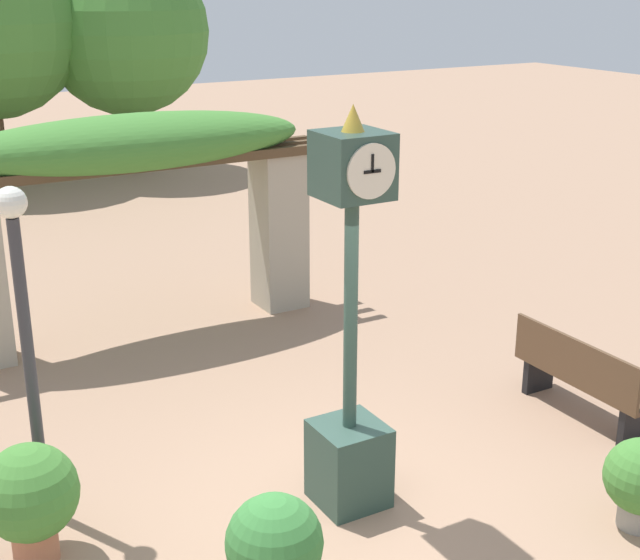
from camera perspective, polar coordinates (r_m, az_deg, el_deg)
name	(u,v)px	position (r m, az deg, el deg)	size (l,w,h in m)	color
ground_plane	(335,517)	(7.80, 1.00, -14.91)	(60.00, 60.00, 0.00)	#9E7A60
pedestal_clock	(350,354)	(7.35, 1.95, -4.75)	(0.57, 0.57, 3.43)	#2D473D
pergola	(134,176)	(11.12, -11.79, 6.55)	(5.13, 1.21, 2.78)	#A89E89
potted_plant_near_right	(274,549)	(6.61, -2.93, -16.84)	(0.71, 0.71, 0.90)	gray
potted_plant_far_left	(30,497)	(7.35, -18.08, -13.04)	(0.76, 0.76, 0.99)	#B26B4C
park_bench	(581,378)	(9.55, 16.38, -6.01)	(0.42, 1.67, 0.89)	brown
lamp_post	(23,312)	(7.40, -18.46, -1.96)	(0.25, 0.25, 2.84)	#333338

